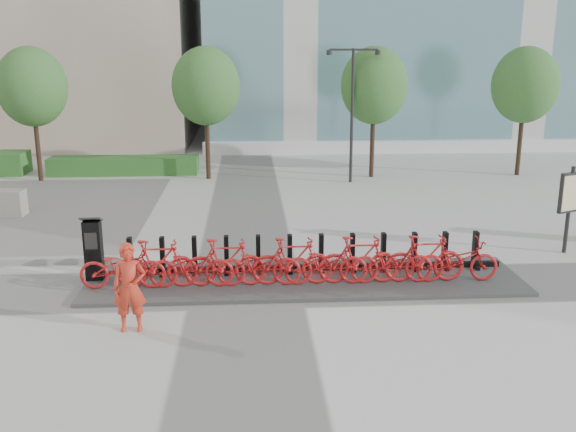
{
  "coord_description": "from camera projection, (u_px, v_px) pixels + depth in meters",
  "views": [
    {
      "loc": [
        0.1,
        -13.05,
        5.06
      ],
      "look_at": [
        1.0,
        1.5,
        1.2
      ],
      "focal_mm": 40.0,
      "sensor_mm": 36.0,
      "label": 1
    }
  ],
  "objects": [
    {
      "name": "tree_3",
      "position": [
        525.0,
        85.0,
        25.2
      ],
      "size": [
        2.6,
        2.6,
        5.1
      ],
      "color": "#422A1E",
      "rests_on": "ground"
    },
    {
      "name": "bike_3",
      "position": [
        225.0,
        262.0,
        13.65
      ],
      "size": [
        1.76,
        0.5,
        1.05
      ],
      "primitive_type": "imported",
      "rotation": [
        0.0,
        0.0,
        1.57
      ],
      "color": "#AD1818",
      "rests_on": "dock_pad"
    },
    {
      "name": "streetlamp",
      "position": [
        352.0,
        100.0,
        23.93
      ],
      "size": [
        2.0,
        0.2,
        5.0
      ],
      "color": "black",
      "rests_on": "ground"
    },
    {
      "name": "bike_7",
      "position": [
        359.0,
        260.0,
        13.82
      ],
      "size": [
        1.76,
        0.5,
        1.05
      ],
      "primitive_type": "imported",
      "rotation": [
        0.0,
        0.0,
        1.57
      ],
      "color": "#AD1818",
      "rests_on": "dock_pad"
    },
    {
      "name": "bike_9",
      "position": [
        425.0,
        258.0,
        13.91
      ],
      "size": [
        1.76,
        0.5,
        1.05
      ],
      "primitive_type": "imported",
      "rotation": [
        0.0,
        0.0,
        1.57
      ],
      "color": "#AD1818",
      "rests_on": "dock_pad"
    },
    {
      "name": "worker_red",
      "position": [
        130.0,
        288.0,
        11.62
      ],
      "size": [
        0.62,
        0.43,
        1.66
      ],
      "primitive_type": "imported",
      "rotation": [
        0.0,
        0.0,
        0.05
      ],
      "color": "red",
      "rests_on": "ground"
    },
    {
      "name": "tree_2",
      "position": [
        374.0,
        86.0,
        24.84
      ],
      "size": [
        2.6,
        2.6,
        5.1
      ],
      "color": "#422A1E",
      "rests_on": "ground"
    },
    {
      "name": "kiosk",
      "position": [
        93.0,
        249.0,
        14.04
      ],
      "size": [
        0.45,
        0.38,
        1.45
      ],
      "rotation": [
        0.0,
        0.0,
        0.02
      ],
      "color": "black",
      "rests_on": "dock_pad"
    },
    {
      "name": "bike_5",
      "position": [
        292.0,
        261.0,
        13.74
      ],
      "size": [
        1.76,
        0.5,
        1.05
      ],
      "primitive_type": "imported",
      "rotation": [
        0.0,
        0.0,
        1.57
      ],
      "color": "#AD1818",
      "rests_on": "dock_pad"
    },
    {
      "name": "dock_rail_posts",
      "position": [
        306.0,
        253.0,
        14.58
      ],
      "size": [
        8.02,
        0.5,
        0.85
      ],
      "primitive_type": null,
      "color": "black",
      "rests_on": "dock_pad"
    },
    {
      "name": "tree_0",
      "position": [
        32.0,
        87.0,
        24.06
      ],
      "size": [
        2.6,
        2.6,
        5.1
      ],
      "color": "#422A1E",
      "rests_on": "ground"
    },
    {
      "name": "bike_2",
      "position": [
        191.0,
        266.0,
        13.62
      ],
      "size": [
        1.81,
        0.63,
        0.95
      ],
      "primitive_type": "imported",
      "rotation": [
        0.0,
        0.0,
        1.57
      ],
      "color": "#AD1818",
      "rests_on": "dock_pad"
    },
    {
      "name": "tree_1",
      "position": [
        206.0,
        86.0,
        24.45
      ],
      "size": [
        2.6,
        2.6,
        5.1
      ],
      "color": "#422A1E",
      "rests_on": "ground"
    },
    {
      "name": "bike_6",
      "position": [
        326.0,
        263.0,
        13.79
      ],
      "size": [
        1.81,
        0.63,
        0.95
      ],
      "primitive_type": "imported",
      "rotation": [
        0.0,
        0.0,
        1.57
      ],
      "color": "#AD1818",
      "rests_on": "dock_pad"
    },
    {
      "name": "bike_8",
      "position": [
        392.0,
        261.0,
        13.88
      ],
      "size": [
        1.81,
        0.63,
        0.95
      ],
      "primitive_type": "imported",
      "rotation": [
        0.0,
        0.0,
        1.57
      ],
      "color": "#AD1818",
      "rests_on": "dock_pad"
    },
    {
      "name": "bike_0",
      "position": [
        123.0,
        267.0,
        13.54
      ],
      "size": [
        1.81,
        0.63,
        0.95
      ],
      "primitive_type": "imported",
      "rotation": [
        0.0,
        0.0,
        1.57
      ],
      "color": "#AD1818",
      "rests_on": "dock_pad"
    },
    {
      "name": "bike_1",
      "position": [
        157.0,
        264.0,
        13.57
      ],
      "size": [
        1.76,
        0.5,
        1.05
      ],
      "primitive_type": "imported",
      "rotation": [
        0.0,
        0.0,
        1.57
      ],
      "color": "#AD1818",
      "rests_on": "dock_pad"
    },
    {
      "name": "ground",
      "position": [
        246.0,
        288.0,
        13.88
      ],
      "size": [
        120.0,
        120.0,
        0.0
      ],
      "primitive_type": "plane",
      "color": "silver"
    },
    {
      "name": "map_sign",
      "position": [
        570.0,
        196.0,
        15.89
      ],
      "size": [
        0.71,
        0.38,
        2.22
      ],
      "rotation": [
        0.0,
        0.0,
        0.41
      ],
      "color": "black",
      "rests_on": "ground"
    },
    {
      "name": "dock_pad",
      "position": [
        305.0,
        280.0,
        14.24
      ],
      "size": [
        9.6,
        2.4,
        0.08
      ],
      "primitive_type": "cube",
      "color": "#3F3F3F",
      "rests_on": "ground"
    },
    {
      "name": "bike_4",
      "position": [
        259.0,
        264.0,
        13.71
      ],
      "size": [
        1.81,
        0.63,
        0.95
      ],
      "primitive_type": "imported",
      "rotation": [
        0.0,
        0.0,
        1.57
      ],
      "color": "#AD1818",
      "rests_on": "dock_pad"
    },
    {
      "name": "bike_10",
      "position": [
        457.0,
        260.0,
        13.97
      ],
      "size": [
        1.81,
        0.63,
        0.95
      ],
      "primitive_type": "imported",
      "rotation": [
        0.0,
        0.0,
        1.57
      ],
      "color": "#AD1818",
      "rests_on": "dock_pad"
    },
    {
      "name": "hedge_b",
      "position": [
        124.0,
        165.0,
        26.23
      ],
      "size": [
        6.0,
        1.2,
        0.7
      ],
      "primitive_type": "cube",
      "color": "#387531",
      "rests_on": "ground"
    }
  ]
}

